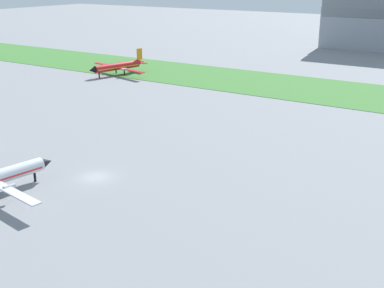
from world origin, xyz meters
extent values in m
plane|color=gray|center=(0.00, 0.00, 0.00)|extent=(600.00, 600.00, 0.00)
cube|color=#3D7533|center=(0.00, 70.14, 0.04)|extent=(360.00, 28.00, 0.08)
cone|color=black|center=(-5.64, -3.76, 2.24)|extent=(2.10, 2.13, 1.83)
cube|color=silver|center=(-1.76, -12.30, 1.91)|extent=(10.35, 2.87, 0.19)
cylinder|color=#B7BABF|center=(-3.51, -11.50, 1.91)|extent=(0.82, 1.57, 0.60)
cylinder|color=black|center=(-5.92, -5.61, 0.65)|extent=(0.34, 0.34, 1.31)
cylinder|color=red|center=(-46.49, 58.32, 2.38)|extent=(5.28, 14.35, 1.98)
cone|color=black|center=(-48.36, 50.61, 2.38)|extent=(2.36, 2.39, 1.94)
cone|color=red|center=(-44.53, 66.42, 2.63)|extent=(2.39, 3.12, 1.79)
cube|color=orange|center=(-46.49, 58.32, 2.23)|extent=(5.14, 13.59, 0.28)
cube|color=red|center=(-41.09, 57.42, 2.03)|extent=(10.93, 3.91, 0.20)
cube|color=red|center=(-51.70, 59.99, 2.03)|extent=(10.93, 3.91, 0.20)
cylinder|color=#B7BABF|center=(-43.13, 57.35, 2.03)|extent=(0.99, 1.69, 0.63)
cylinder|color=#B7BABF|center=(-49.92, 58.99, 2.03)|extent=(0.99, 1.69, 0.63)
cube|color=orange|center=(-44.63, 66.04, 4.96)|extent=(0.65, 1.79, 3.17)
cube|color=red|center=(-43.28, 65.71, 2.58)|extent=(2.98, 1.81, 0.16)
cube|color=red|center=(-45.98, 66.36, 2.58)|extent=(2.98, 1.81, 0.16)
cylinder|color=black|center=(-47.89, 52.53, 0.69)|extent=(0.36, 0.36, 1.39)
cylinder|color=black|center=(-44.35, 58.82, 0.69)|extent=(0.36, 0.36, 1.39)
cylinder|color=black|center=(-48.17, 59.75, 0.69)|extent=(0.36, 0.36, 1.39)
camera|label=1|loc=(46.56, -47.51, 26.95)|focal=47.44mm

